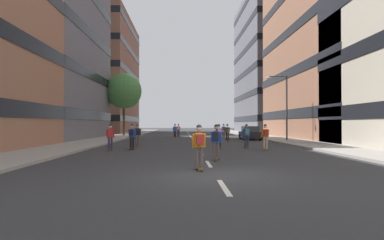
# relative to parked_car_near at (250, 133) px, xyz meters

# --- Properties ---
(ground_plane) EXTENTS (174.34, 174.34, 0.00)m
(ground_plane) POSITION_rel_parked_car_near_xyz_m (-6.52, 5.44, -0.70)
(ground_plane) COLOR #333335
(sidewalk_left) EXTENTS (3.91, 79.91, 0.14)m
(sidewalk_left) POSITION_rel_parked_car_near_xyz_m (-16.19, 9.07, -0.63)
(sidewalk_left) COLOR #9E9991
(sidewalk_left) RESTS_ON ground_plane
(sidewalk_right) EXTENTS (3.91, 79.91, 0.14)m
(sidewalk_right) POSITION_rel_parked_car_near_xyz_m (3.16, 9.07, -0.63)
(sidewalk_right) COLOR #9E9991
(sidewalk_right) RESTS_ON ground_plane
(lane_markings) EXTENTS (0.16, 67.20, 0.01)m
(lane_markings) POSITION_rel_parked_car_near_xyz_m (-6.52, 6.88, -0.70)
(lane_markings) COLOR silver
(lane_markings) RESTS_ON ground_plane
(building_left_mid) EXTENTS (14.39, 17.36, 27.75)m
(building_left_mid) POSITION_rel_parked_car_near_xyz_m (-25.29, 1.59, 13.26)
(building_left_mid) COLOR slate
(building_left_mid) RESTS_ON ground_plane
(building_left_far) EXTENTS (14.39, 22.77, 23.04)m
(building_left_far) POSITION_rel_parked_car_near_xyz_m (-25.29, 28.40, 10.91)
(building_left_far) COLOR brown
(building_left_far) RESTS_ON ground_plane
(building_right_mid) EXTENTS (14.39, 23.80, 29.57)m
(building_right_mid) POSITION_rel_parked_car_near_xyz_m (12.25, 1.59, 14.18)
(building_right_mid) COLOR #9E6B51
(building_right_mid) RESTS_ON ground_plane
(building_right_far) EXTENTS (14.39, 23.13, 27.90)m
(building_right_far) POSITION_rel_parked_car_near_xyz_m (12.25, 28.40, 13.34)
(building_right_far) COLOR slate
(building_right_far) RESTS_ON ground_plane
(parked_car_near) EXTENTS (1.82, 4.40, 1.52)m
(parked_car_near) POSITION_rel_parked_car_near_xyz_m (0.00, 0.00, 0.00)
(parked_car_near) COLOR black
(parked_car_near) RESTS_ON ground_plane
(street_tree_near) EXTENTS (5.15, 5.15, 8.99)m
(street_tree_near) POSITION_rel_parked_car_near_xyz_m (-16.19, 10.25, 5.83)
(street_tree_near) COLOR #4C3823
(street_tree_near) RESTS_ON sidewalk_left
(streetlamp_right) EXTENTS (2.13, 0.30, 6.50)m
(streetlamp_right) POSITION_rel_parked_car_near_xyz_m (2.40, -4.21, 3.44)
(streetlamp_right) COLOR #3F3F44
(streetlamp_right) RESTS_ON sidewalk_right
(skater_0) EXTENTS (0.55, 0.92, 1.78)m
(skater_0) POSITION_rel_parked_car_near_xyz_m (-7.04, -22.45, 0.32)
(skater_0) COLOR brown
(skater_0) RESTS_ON ground_plane
(skater_1) EXTENTS (0.53, 0.90, 1.78)m
(skater_1) POSITION_rel_parked_car_near_xyz_m (-2.04, -13.76, 0.32)
(skater_1) COLOR brown
(skater_1) RESTS_ON ground_plane
(skater_2) EXTENTS (0.53, 0.90, 1.78)m
(skater_2) POSITION_rel_parked_car_near_xyz_m (-2.88, -11.65, 0.32)
(skater_2) COLOR brown
(skater_2) RESTS_ON ground_plane
(skater_3) EXTENTS (0.56, 0.92, 1.78)m
(skater_3) POSITION_rel_parked_car_near_xyz_m (-5.02, -12.18, 0.32)
(skater_3) COLOR brown
(skater_3) RESTS_ON ground_plane
(skater_4) EXTENTS (0.57, 0.92, 1.78)m
(skater_4) POSITION_rel_parked_car_near_xyz_m (-6.03, -19.31, 0.32)
(skater_4) COLOR brown
(skater_4) RESTS_ON ground_plane
(skater_5) EXTENTS (0.57, 0.92, 1.78)m
(skater_5) POSITION_rel_parked_car_near_xyz_m (-11.24, -10.04, 0.29)
(skater_5) COLOR brown
(skater_5) RESTS_ON ground_plane
(skater_6) EXTENTS (0.56, 0.92, 1.78)m
(skater_6) POSITION_rel_parked_car_near_xyz_m (-2.42, 4.16, 0.29)
(skater_6) COLOR brown
(skater_6) RESTS_ON ground_plane
(skater_7) EXTENTS (0.56, 0.92, 1.78)m
(skater_7) POSITION_rel_parked_car_near_xyz_m (-8.22, 8.18, 0.32)
(skater_7) COLOR brown
(skater_7) RESTS_ON ground_plane
(skater_8) EXTENTS (0.57, 0.92, 1.78)m
(skater_8) POSITION_rel_parked_car_near_xyz_m (-2.99, -2.76, 0.32)
(skater_8) COLOR brown
(skater_8) RESTS_ON ground_plane
(skater_9) EXTENTS (0.56, 0.92, 1.78)m
(skater_9) POSITION_rel_parked_car_near_xyz_m (-11.21, -12.89, 0.32)
(skater_9) COLOR brown
(skater_9) RESTS_ON ground_plane
(skater_10) EXTENTS (0.54, 0.91, 1.78)m
(skater_10) POSITION_rel_parked_car_near_xyz_m (-12.52, -13.70, 0.29)
(skater_10) COLOR brown
(skater_10) RESTS_ON ground_plane
(skater_11) EXTENTS (0.53, 0.90, 1.78)m
(skater_11) POSITION_rel_parked_car_near_xyz_m (-8.63, 4.90, 0.29)
(skater_11) COLOR brown
(skater_11) RESTS_ON ground_plane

